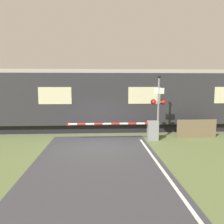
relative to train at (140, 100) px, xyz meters
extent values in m
plane|color=#5B6B3D|center=(-2.91, -4.13, -2.12)|extent=(80.00, 80.00, 0.00)
cube|color=#666056|center=(-2.91, 0.00, -2.10)|extent=(36.00, 3.20, 0.03)
cube|color=#595451|center=(-2.91, -0.72, -2.04)|extent=(36.00, 0.08, 0.10)
cube|color=#595451|center=(-2.91, 0.72, -2.04)|extent=(36.00, 0.08, 0.10)
cube|color=black|center=(0.00, 0.00, -1.82)|extent=(18.74, 2.71, 0.60)
cube|color=#2D2D33|center=(0.00, 0.00, 0.13)|extent=(20.37, 3.19, 3.30)
cube|color=#ADA89E|center=(0.00, 0.00, 1.90)|extent=(19.97, 2.93, 0.24)
cube|color=beige|center=(0.00, -1.60, 0.38)|extent=(2.04, 0.02, 1.06)
cube|color=beige|center=(-5.60, -1.60, 0.38)|extent=(2.04, 0.02, 1.06)
cube|color=gray|center=(0.22, -3.13, -1.56)|extent=(0.60, 0.44, 1.11)
cylinder|color=gray|center=(0.22, -3.13, -1.15)|extent=(0.16, 0.16, 0.18)
cylinder|color=red|center=(-0.02, -3.13, -1.15)|extent=(0.48, 0.11, 0.11)
cylinder|color=white|center=(-0.50, -3.13, -1.15)|extent=(0.48, 0.11, 0.11)
cylinder|color=red|center=(-0.98, -3.13, -1.15)|extent=(0.48, 0.11, 0.11)
cylinder|color=white|center=(-1.46, -3.13, -1.15)|extent=(0.48, 0.11, 0.11)
cylinder|color=red|center=(-1.95, -3.13, -1.15)|extent=(0.48, 0.11, 0.11)
cylinder|color=white|center=(-2.43, -3.13, -1.15)|extent=(0.48, 0.11, 0.11)
cylinder|color=red|center=(-2.91, -3.13, -1.15)|extent=(0.48, 0.11, 0.11)
cylinder|color=white|center=(-3.39, -3.13, -1.15)|extent=(0.48, 0.11, 0.11)
cylinder|color=red|center=(-3.87, -3.13, -1.15)|extent=(0.48, 0.11, 0.11)
cylinder|color=white|center=(-4.35, -3.13, -1.15)|extent=(0.48, 0.11, 0.11)
cylinder|color=red|center=(-4.59, -3.13, -1.15)|extent=(0.20, 0.02, 0.20)
cylinder|color=gray|center=(0.55, -2.96, -0.35)|extent=(0.11, 0.11, 3.54)
cube|color=gray|center=(0.55, -2.96, 0.07)|extent=(0.68, 0.07, 0.07)
sphere|color=red|center=(0.27, -3.01, 0.07)|extent=(0.24, 0.24, 0.24)
sphere|color=red|center=(0.83, -3.01, 0.07)|extent=(0.24, 0.24, 0.24)
cylinder|color=black|center=(0.27, -2.90, 0.07)|extent=(0.30, 0.06, 0.30)
cylinder|color=black|center=(0.83, -2.90, 0.07)|extent=(0.30, 0.06, 0.30)
cube|color=white|center=(0.55, -3.00, 0.71)|extent=(0.60, 0.02, 0.34)
sphere|color=black|center=(0.55, -2.96, 1.52)|extent=(0.18, 0.18, 0.18)
cube|color=#726047|center=(2.99, -2.72, -1.57)|extent=(2.41, 0.06, 1.10)
camera|label=1|loc=(-2.81, -15.32, 1.12)|focal=35.00mm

